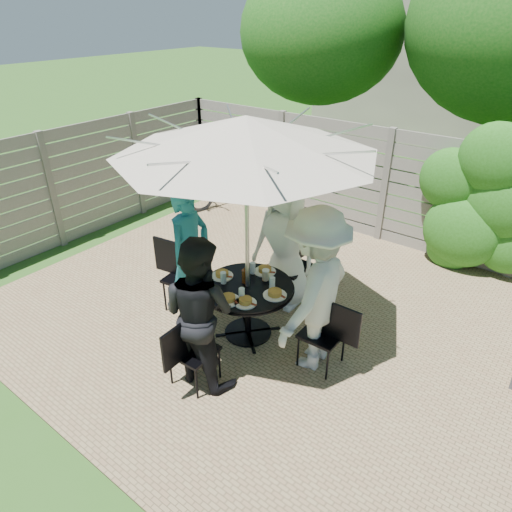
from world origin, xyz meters
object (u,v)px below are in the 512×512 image
Objects in this scene: umbrella at (246,135)px; plate_back at (265,270)px; chair_front at (194,364)px; glass_right at (272,283)px; person_left at (190,254)px; plate_extra at (245,302)px; plate_left at (222,275)px; coffee_cup at (266,275)px; syrup_jug at (246,276)px; person_back at (286,243)px; patio_table at (248,301)px; person_right at (315,291)px; chair_left at (185,290)px; plate_right at (275,294)px; chair_right at (322,346)px; glass_back at (253,268)px; chair_back at (289,278)px; bicycle at (226,183)px; glass_left at (223,278)px; plate_front at (228,299)px; person_front at (199,312)px; glass_front at (242,294)px.

umbrella is 1.70m from plate_back.
glass_right is (0.19, 1.08, 0.50)m from chair_front.
plate_back is at bearing -66.55° from person_left.
person_left reaches higher than plate_extra.
person_left is at bearing -176.09° from plate_left.
plate_back is 2.17× the size of coffee_cup.
syrup_jug is (-0.32, -0.08, 0.01)m from glass_right.
person_back reaches higher than person_left.
umbrella is (-0.00, -0.00, 1.89)m from patio_table.
person_right reaches higher than coffee_cup.
chair_left reaches higher than patio_table.
syrup_jug is (-0.42, 0.02, 0.06)m from plate_right.
person_back reaches higher than plate_right.
chair_right is 1.21m from glass_back.
chair_front reaches higher than plate_right.
umbrella reaches higher than plate_left.
plate_back is at bearing 5.04° from chair_back.
person_back is 0.79m from syrup_jug.
bicycle is (-2.82, 2.54, -0.26)m from plate_back.
chair_back reaches higher than glass_back.
plate_left is 1.86× the size of glass_left.
patio_table is at bearing -86.09° from plate_back.
person_right is 0.60m from glass_right.
chair_back is 1.39m from plate_front.
chair_front is 3.26× the size of plate_right.
plate_extra is 0.53m from coffee_cup.
person_back is at bearing 36.28° from chair_left.
person_back is 1.02× the size of bicycle.
plate_back is at bearing -28.27° from bicycle.
chair_back is 1.03m from syrup_jug.
chair_back is at bearing -139.39° from person_right.
person_front is 10.20× the size of syrup_jug.
coffee_cup is at bearing 102.66° from plate_extra.
umbrella reaches higher than bicycle.
plate_back is (-0.99, 0.29, 0.45)m from chair_right.
plate_left is at bearing -15.33° from chair_back.
person_front is 1.10m from glass_back.
plate_left is 0.51m from coffee_cup.
person_right reaches higher than glass_front.
person_right is 13.01× the size of glass_front.
plate_back is 0.15m from glass_back.
bicycle is at bearing 130.37° from plate_left.
syrup_jug is (-0.01, -0.78, -0.11)m from person_back.
coffee_cup is at bearing -106.77° from person_right.
person_front is 13.60× the size of coffee_cup.
plate_right is (0.30, 0.85, -0.11)m from person_front.
plate_front is at bearing -34.89° from bicycle.
glass_left is at bearing 139.41° from plate_front.
plate_front is (-0.04, 0.60, 0.45)m from chair_front.
plate_back is at bearing -113.45° from person_right.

